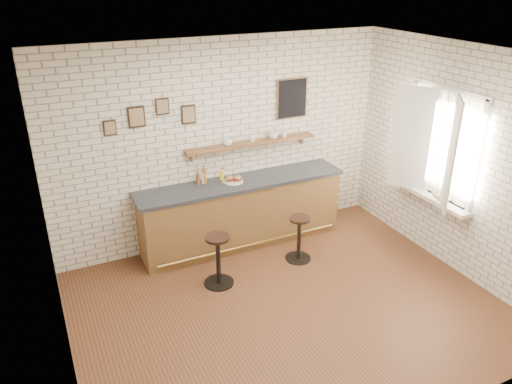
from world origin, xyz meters
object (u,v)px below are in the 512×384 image
(bar_stool_right, at_px, (299,237))
(bitters_bottle_amber, at_px, (204,176))
(bitters_bottle_brown, at_px, (198,179))
(condiment_bottle_yellow, at_px, (222,175))
(book_upper, at_px, (438,197))
(ciabatta_sandwich, at_px, (234,179))
(bar_stool_left, at_px, (218,259))
(shelf_cup_a, at_px, (228,142))
(sandwich_plate, at_px, (233,181))
(shelf_cup_d, at_px, (284,134))
(bar_counter, at_px, (242,212))
(shelf_cup_b, at_px, (253,139))
(bitters_bottle_white, at_px, (203,177))
(book_lower, at_px, (438,199))
(shelf_cup_c, at_px, (273,135))

(bar_stool_right, bearing_deg, bitters_bottle_amber, 138.07)
(bitters_bottle_brown, distance_m, condiment_bottle_yellow, 0.36)
(book_upper, bearing_deg, ciabatta_sandwich, 165.94)
(bar_stool_left, relative_size, shelf_cup_a, 5.56)
(sandwich_plate, height_order, shelf_cup_d, shelf_cup_d)
(bar_counter, height_order, sandwich_plate, sandwich_plate)
(shelf_cup_b, bearing_deg, shelf_cup_d, -68.48)
(bitters_bottle_white, distance_m, book_upper, 3.25)
(shelf_cup_a, bearing_deg, bar_stool_left, -120.78)
(bitters_bottle_white, bearing_deg, bitters_bottle_brown, -180.00)
(ciabatta_sandwich, bearing_deg, bitters_bottle_amber, 161.40)
(shelf_cup_b, bearing_deg, book_lower, -110.49)
(bar_counter, distance_m, book_upper, 2.76)
(bar_stool_left, relative_size, book_lower, 3.06)
(bar_counter, relative_size, shelf_cup_d, 31.40)
(bitters_bottle_white, xyz_separation_m, shelf_cup_d, (1.31, 0.05, 0.45))
(shelf_cup_b, height_order, shelf_cup_d, shelf_cup_b)
(bar_stool_left, relative_size, book_upper, 3.28)
(sandwich_plate, bearing_deg, shelf_cup_b, 24.75)
(condiment_bottle_yellow, height_order, book_lower, condiment_bottle_yellow)
(bitters_bottle_brown, xyz_separation_m, book_upper, (2.83, -1.72, -0.13))
(bar_stool_right, xyz_separation_m, book_lower, (1.70, -0.78, 0.58))
(ciabatta_sandwich, distance_m, bar_stool_right, 1.24)
(bitters_bottle_brown, xyz_separation_m, shelf_cup_d, (1.39, 0.05, 0.46))
(ciabatta_sandwich, distance_m, book_upper, 2.83)
(bitters_bottle_white, xyz_separation_m, bar_stool_left, (-0.20, -1.01, -0.72))
(bitters_bottle_amber, height_order, bar_stool_left, bitters_bottle_amber)
(bitters_bottle_white, distance_m, book_lower, 3.25)
(bitters_bottle_amber, distance_m, book_upper, 3.24)
(bar_counter, height_order, bitters_bottle_amber, bitters_bottle_amber)
(bitters_bottle_white, bearing_deg, book_upper, -31.93)
(condiment_bottle_yellow, relative_size, book_lower, 0.79)
(bar_stool_left, height_order, shelf_cup_d, shelf_cup_d)
(bitters_bottle_amber, height_order, bar_stool_right, bitters_bottle_amber)
(bar_counter, bearing_deg, bitters_bottle_amber, 163.12)
(shelf_cup_c, bearing_deg, condiment_bottle_yellow, 91.00)
(shelf_cup_c, bearing_deg, shelf_cup_d, -92.11)
(bitters_bottle_white, bearing_deg, bar_stool_right, -41.68)
(ciabatta_sandwich, height_order, shelf_cup_d, shelf_cup_d)
(bitters_bottle_amber, bearing_deg, condiment_bottle_yellow, 0.00)
(bitters_bottle_white, relative_size, bar_stool_left, 0.31)
(condiment_bottle_yellow, relative_size, shelf_cup_c, 1.38)
(bitters_bottle_brown, distance_m, bitters_bottle_amber, 0.09)
(book_upper, bearing_deg, shelf_cup_d, 149.23)
(sandwich_plate, xyz_separation_m, shelf_cup_d, (0.91, 0.18, 0.53))
(bar_stool_right, distance_m, shelf_cup_c, 1.55)
(shelf_cup_b, bearing_deg, ciabatta_sandwich, 136.85)
(bitters_bottle_white, xyz_separation_m, shelf_cup_a, (0.41, 0.05, 0.45))
(condiment_bottle_yellow, height_order, shelf_cup_a, shelf_cup_a)
(shelf_cup_d, bearing_deg, ciabatta_sandwich, 173.94)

